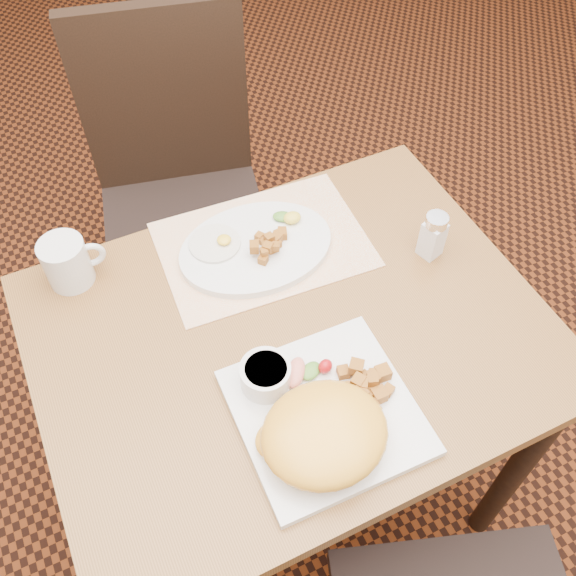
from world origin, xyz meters
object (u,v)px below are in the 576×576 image
Objects in this scene: chair_far at (179,183)px; plate_square at (325,412)px; plate_oval at (256,248)px; coffee_mug at (68,262)px; table at (292,362)px; salt_shaker at (433,235)px.

chair_far reaches higher than plate_square.
coffee_mug is at bearing 165.70° from plate_oval.
coffee_mug is (-0.34, 0.09, 0.04)m from plate_oval.
chair_far is at bearing 88.76° from plate_square.
table is at bearing 82.34° from plate_square.
plate_oval is at bearing 105.30° from chair_far.
plate_square is (-0.02, -0.17, 0.12)m from table.
plate_square is at bearing 101.52° from chair_far.
chair_far is at bearing 51.00° from coffee_mug.
plate_square reaches higher than table.
plate_oval is (0.04, 0.37, 0.00)m from plate_square.
chair_far reaches higher than salt_shaker.
plate_oval is at bearing 83.89° from plate_square.
plate_square is at bearing -147.13° from salt_shaker.
table is 3.21× the size of plate_square.
plate_oval reaches higher than table.
salt_shaker is (0.33, -0.63, 0.26)m from chair_far.
table is 0.23m from plate_oval.
plate_oval is 0.34m from salt_shaker.
coffee_mug reaches higher than plate_square.
plate_oval is (0.02, 0.20, 0.12)m from table.
table is at bearing -41.57° from coffee_mug.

